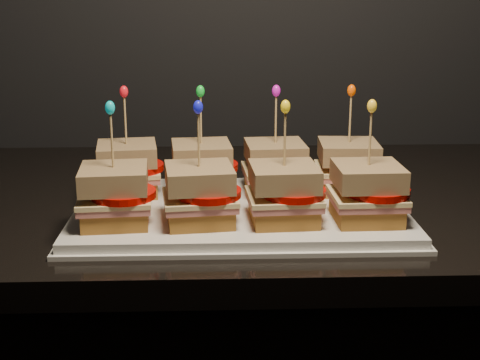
{
  "coord_description": "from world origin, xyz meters",
  "views": [
    {
      "loc": [
        -0.39,
        0.69,
        1.19
      ],
      "look_at": [
        -0.36,
        1.57,
        0.94
      ],
      "focal_mm": 50.0,
      "sensor_mm": 36.0,
      "label": 1
    }
  ],
  "objects": [
    {
      "name": "sandwich_4_bread_top",
      "position": [
        -0.52,
        1.5,
        0.96
      ],
      "size": [
        0.09,
        0.09,
        0.03
      ],
      "primitive_type": "cube",
      "rotation": [
        0.0,
        0.0,
        0.08
      ],
      "color": "#50260E",
      "rests_on": "sandwich_4_tomato"
    },
    {
      "name": "sandwich_1_cheese",
      "position": [
        -0.42,
        1.63,
        0.94
      ],
      "size": [
        0.1,
        0.1,
        0.01
      ],
      "primitive_type": "cube",
      "rotation": [
        0.0,
        0.0,
        0.09
      ],
      "color": "#EDD18E",
      "rests_on": "sandwich_1_ham"
    },
    {
      "name": "sandwich_6_tomato",
      "position": [
        -0.3,
        1.5,
        0.94
      ],
      "size": [
        0.08,
        0.08,
        0.01
      ],
      "primitive_type": "cylinder",
      "color": "#B80A03",
      "rests_on": "sandwich_6_cheese"
    },
    {
      "name": "sandwich_2_frill",
      "position": [
        -0.31,
        1.63,
        1.05
      ],
      "size": [
        0.01,
        0.01,
        0.02
      ],
      "primitive_type": "ellipsoid",
      "color": "#D215BB",
      "rests_on": "sandwich_2_pick"
    },
    {
      "name": "sandwich_1_bread_top",
      "position": [
        -0.42,
        1.63,
        0.96
      ],
      "size": [
        0.09,
        0.09,
        0.03
      ],
      "primitive_type": "cube",
      "rotation": [
        0.0,
        0.0,
        0.09
      ],
      "color": "#50260E",
      "rests_on": "sandwich_1_tomato"
    },
    {
      "name": "sandwich_5_pick",
      "position": [
        -0.42,
        1.5,
        1.01
      ],
      "size": [
        0.0,
        0.0,
        0.09
      ],
      "primitive_type": "cylinder",
      "color": "tan",
      "rests_on": "sandwich_5_bread_top"
    },
    {
      "name": "sandwich_3_ham",
      "position": [
        -0.2,
        1.63,
        0.93
      ],
      "size": [
        0.09,
        0.09,
        0.01
      ],
      "primitive_type": "cube",
      "rotation": [
        0.0,
        0.0,
        -0.05
      ],
      "color": "#C16558",
      "rests_on": "sandwich_3_bread_bot"
    },
    {
      "name": "platter_rim",
      "position": [
        -0.36,
        1.57,
        0.89
      ],
      "size": [
        0.46,
        0.29,
        0.01
      ],
      "primitive_type": "cube",
      "color": "white",
      "rests_on": "granite_slab"
    },
    {
      "name": "sandwich_7_ham",
      "position": [
        -0.2,
        1.5,
        0.93
      ],
      "size": [
        0.09,
        0.09,
        0.01
      ],
      "primitive_type": "cube",
      "rotation": [
        0.0,
        0.0,
        0.03
      ],
      "color": "#C16558",
      "rests_on": "sandwich_7_bread_bot"
    },
    {
      "name": "sandwich_1_tomato",
      "position": [
        -0.4,
        1.62,
        0.94
      ],
      "size": [
        0.08,
        0.08,
        0.01
      ],
      "primitive_type": "cylinder",
      "color": "#B80A03",
      "rests_on": "sandwich_1_cheese"
    },
    {
      "name": "sandwich_2_cheese",
      "position": [
        -0.31,
        1.63,
        0.94
      ],
      "size": [
        0.1,
        0.09,
        0.01
      ],
      "primitive_type": "cube",
      "rotation": [
        0.0,
        0.0,
        0.07
      ],
      "color": "#EDD18E",
      "rests_on": "sandwich_2_ham"
    },
    {
      "name": "sandwich_7_bread_bot",
      "position": [
        -0.2,
        1.5,
        0.91
      ],
      "size": [
        0.08,
        0.08,
        0.02
      ],
      "primitive_type": "cube",
      "rotation": [
        0.0,
        0.0,
        0.03
      ],
      "color": "brown",
      "rests_on": "platter"
    },
    {
      "name": "sandwich_3_cheese",
      "position": [
        -0.2,
        1.63,
        0.94
      ],
      "size": [
        0.1,
        0.09,
        0.01
      ],
      "primitive_type": "cube",
      "rotation": [
        0.0,
        0.0,
        -0.05
      ],
      "color": "#EDD18E",
      "rests_on": "sandwich_3_ham"
    },
    {
      "name": "sandwich_5_bread_top",
      "position": [
        -0.42,
        1.5,
        0.96
      ],
      "size": [
        0.09,
        0.09,
        0.03
      ],
      "primitive_type": "cube",
      "rotation": [
        0.0,
        0.0,
        0.12
      ],
      "color": "#50260E",
      "rests_on": "sandwich_5_tomato"
    },
    {
      "name": "sandwich_7_pick",
      "position": [
        -0.2,
        1.5,
        1.01
      ],
      "size": [
        0.0,
        0.0,
        0.09
      ],
      "primitive_type": "cylinder",
      "color": "tan",
      "rests_on": "sandwich_7_bread_top"
    },
    {
      "name": "sandwich_1_bread_bot",
      "position": [
        -0.42,
        1.63,
        0.91
      ],
      "size": [
        0.09,
        0.09,
        0.02
      ],
      "primitive_type": "cube",
      "rotation": [
        0.0,
        0.0,
        0.09
      ],
      "color": "brown",
      "rests_on": "platter"
    },
    {
      "name": "sandwich_3_tomato",
      "position": [
        -0.19,
        1.62,
        0.94
      ],
      "size": [
        0.08,
        0.08,
        0.01
      ],
      "primitive_type": "cylinder",
      "color": "#B80A03",
      "rests_on": "sandwich_3_cheese"
    },
    {
      "name": "sandwich_7_frill",
      "position": [
        -0.2,
        1.5,
        1.05
      ],
      "size": [
        0.01,
        0.01,
        0.02
      ],
      "primitive_type": "ellipsoid",
      "color": "yellow",
      "rests_on": "sandwich_7_pick"
    },
    {
      "name": "sandwich_4_cheese",
      "position": [
        -0.52,
        1.5,
        0.94
      ],
      "size": [
        0.1,
        0.1,
        0.01
      ],
      "primitive_type": "cube",
      "rotation": [
        0.0,
        0.0,
        0.08
      ],
      "color": "#EDD18E",
      "rests_on": "sandwich_4_ham"
    },
    {
      "name": "sandwich_7_cheese",
      "position": [
        -0.2,
        1.5,
        0.94
      ],
      "size": [
        0.09,
        0.09,
        0.01
      ],
      "primitive_type": "cube",
      "rotation": [
        0.0,
        0.0,
        0.03
      ],
      "color": "#EDD18E",
      "rests_on": "sandwich_7_ham"
    },
    {
      "name": "sandwich_5_cheese",
      "position": [
        -0.42,
        1.5,
        0.94
      ],
      "size": [
        0.1,
        0.1,
        0.01
      ],
      "primitive_type": "cube",
      "rotation": [
        0.0,
        0.0,
        0.12
      ],
      "color": "#EDD18E",
      "rests_on": "sandwich_5_ham"
    },
    {
      "name": "sandwich_2_bread_top",
      "position": [
        -0.31,
        1.63,
        0.96
      ],
      "size": [
        0.09,
        0.09,
        0.03
      ],
      "primitive_type": "cube",
      "rotation": [
        0.0,
        0.0,
        0.07
      ],
      "color": "#50260E",
      "rests_on": "sandwich_2_tomato"
    },
    {
      "name": "sandwich_3_pick",
      "position": [
        -0.2,
        1.63,
        1.01
      ],
      "size": [
        0.0,
        0.0,
        0.09
      ],
      "primitive_type": "cylinder",
      "color": "tan",
      "rests_on": "sandwich_3_bread_top"
    },
    {
      "name": "sandwich_0_frill",
      "position": [
        -0.52,
        1.63,
        1.05
      ],
      "size": [
        0.01,
        0.01,
        0.02
      ],
      "primitive_type": "ellipsoid",
      "color": "red",
      "rests_on": "sandwich_0_pick"
    },
    {
      "name": "sandwich_5_ham",
      "position": [
        -0.42,
        1.5,
        0.93
      ],
      "size": [
        0.1,
        0.1,
        0.01
      ],
      "primitive_type": "cube",
      "rotation": [
        0.0,
        0.0,
        0.12
      ],
      "color": "#C16558",
      "rests_on": "sandwich_5_bread_bot"
    },
    {
      "name": "sandwich_7_bread_top",
      "position": [
        -0.2,
        1.5,
        0.96
      ],
      "size": [
        0.09,
        0.09,
        0.03
      ],
      "primitive_type": "cube",
      "rotation": [
        0.0,
        0.0,
        0.03
      ],
      "color": "#50260E",
      "rests_on": "sandwich_7_tomato"
    },
    {
      "name": "sandwich_2_ham",
      "position": [
        -0.31,
        1.63,
        0.93
      ],
      "size": [
        0.09,
        0.09,
        0.01
      ],
      "primitive_type": "cube",
      "rotation": [
        0.0,
        0.0,
        0.07
      ],
      "color": "#C16558",
      "rests_on": "sandwich_2_bread_bot"
    },
    {
      "name": "sandwich_0_ham",
      "position": [
        -0.52,
        1.63,
        0.93
      ],
      "size": [
        0.1,
        0.1,
        0.01
      ],
      "primitive_type": "cube",
      "rotation": [
        0.0,
        0.0,
        0.13
      ],
      "color": "#C16558",
      "rests_on": "sandwich_0_bread_bot"
    },
    {
      "name": "sandwich_2_bread_bot",
      "position": [
        -0.31,
        1.63,
        0.91
      ],
      "size": [
        0.09,
        0.09,
        0.02
      ],
      "primitive_type": "cube",
      "rotation": [
        0.0,
        0.0,
        0.07
      ],
      "color": "brown",
      "rests_on": "platter"
    },
    {
      "name": "sandwich_3_bread_bot",
      "position": [
        -0.2,
        1.63,
        0.91
      ],
      "size": [
        0.09,
        0.09,
        0.02
      ],
      "primitive_type": "cube",
      "rotation": [
        0.0,
        0.0,
        -0.05
      ],
      "color": "brown",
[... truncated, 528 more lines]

